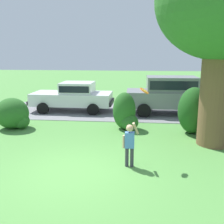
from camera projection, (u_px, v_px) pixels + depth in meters
The scene contains 9 objects.
ground_plane at pixel (76, 172), 7.17m from camera, with size 80.00×80.00×0.00m, color #518E42.
driveway_strip at pixel (109, 111), 14.49m from camera, with size 28.00×4.40×0.02m, color slate.
shrub_near_tree at pixel (13, 114), 11.21m from camera, with size 1.43×1.30×1.28m.
shrub_centre_left at pixel (125, 113), 11.11m from camera, with size 1.07×1.10×1.52m.
shrub_centre at pixel (194, 111), 10.46m from camera, with size 1.22×1.32×1.82m.
parked_sedan at pixel (74, 95), 14.48m from camera, with size 4.41×2.11×1.56m.
parked_suv at pixel (171, 93), 13.74m from camera, with size 4.74×2.19×1.92m.
child_thrower at pixel (130, 142), 7.40m from camera, with size 0.45×0.27×1.29m.
frisbee at pixel (144, 91), 7.51m from camera, with size 0.26×0.28×0.19m.
Camera 1 is at (1.64, -6.52, 3.13)m, focal length 43.28 mm.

